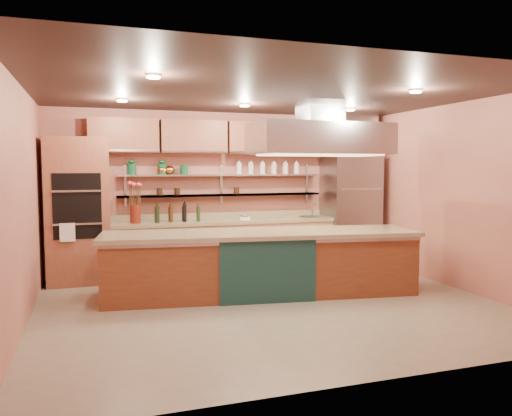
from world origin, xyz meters
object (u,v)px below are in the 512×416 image
object	(u,v)px
kitchen_scale	(244,217)
flower_vase	(135,214)
refrigerator	(350,209)
green_canister	(184,170)
island	(261,263)
copper_kettle	(169,170)

from	to	relation	value
kitchen_scale	flower_vase	bearing A→B (deg)	164.80
refrigerator	flower_vase	bearing A→B (deg)	179.85
refrigerator	kitchen_scale	distance (m)	2.08
refrigerator	flower_vase	distance (m)	3.92
kitchen_scale	green_canister	world-z (taller)	green_canister
refrigerator	kitchen_scale	world-z (taller)	refrigerator
island	flower_vase	world-z (taller)	flower_vase
kitchen_scale	copper_kettle	bearing A→B (deg)	154.87
copper_kettle	green_canister	xyz separation A→B (m)	(0.25, 0.00, 0.01)
island	refrigerator	bearing A→B (deg)	42.08
refrigerator	flower_vase	xyz separation A→B (m)	(-3.92, 0.01, 0.03)
island	flower_vase	distance (m)	2.34
island	copper_kettle	xyz separation A→B (m)	(-1.04, 1.78, 1.33)
kitchen_scale	green_canister	size ratio (longest dim) A/B	1.08
copper_kettle	green_canister	world-z (taller)	green_canister
kitchen_scale	island	bearing A→B (deg)	-113.04
flower_vase	refrigerator	bearing A→B (deg)	-0.15
refrigerator	green_canister	distance (m)	3.18
kitchen_scale	copper_kettle	distance (m)	1.51
flower_vase	copper_kettle	bearing A→B (deg)	20.42
refrigerator	green_canister	size ratio (longest dim) A/B	12.90
island	copper_kettle	world-z (taller)	copper_kettle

